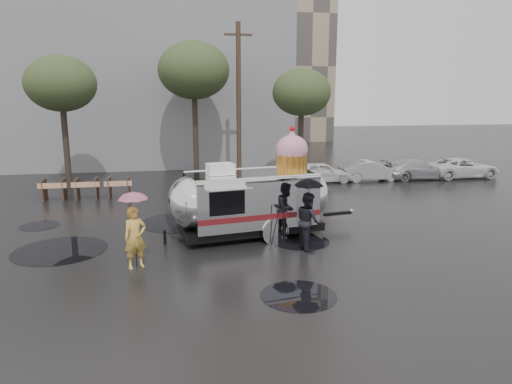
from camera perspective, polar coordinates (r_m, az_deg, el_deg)
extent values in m
plane|color=black|center=(13.78, -4.07, -8.88)|extent=(120.00, 120.00, 0.00)
cylinder|color=black|center=(19.43, -25.43, -3.82)|extent=(1.47, 1.47, 0.01)
cylinder|color=black|center=(18.27, 5.07, -3.63)|extent=(2.06, 2.06, 0.01)
cylinder|color=black|center=(18.29, -9.49, -3.74)|extent=(3.09, 3.09, 0.01)
cylinder|color=black|center=(16.12, -23.29, -6.71)|extent=(2.95, 2.95, 0.01)
cylinder|color=black|center=(15.81, 5.56, -6.13)|extent=(2.00, 2.00, 0.01)
cylinder|color=black|center=(11.71, 5.34, -12.76)|extent=(1.92, 1.92, 0.01)
cube|color=slate|center=(36.95, -14.86, 14.01)|extent=(22.00, 12.00, 13.00)
cylinder|color=#473323|center=(27.09, -2.18, 11.07)|extent=(0.28, 0.28, 9.00)
cube|color=#473323|center=(27.31, -2.24, 19.07)|extent=(1.60, 0.12, 0.12)
cylinder|color=#382D26|center=(26.50, -22.75, 6.74)|extent=(0.32, 0.32, 5.85)
ellipsoid|color=#314121|center=(26.44, -23.21, 12.35)|extent=(3.64, 3.64, 2.86)
cylinder|color=#382D26|center=(27.89, -7.60, 8.69)|extent=(0.32, 0.32, 6.75)
ellipsoid|color=#314121|center=(27.89, -7.78, 14.85)|extent=(4.20, 4.20, 3.30)
cylinder|color=#382D26|center=(26.93, 5.61, 7.18)|extent=(0.32, 0.32, 5.40)
ellipsoid|color=#314121|center=(26.84, 5.72, 12.29)|extent=(3.36, 3.36, 2.64)
cube|color=#473323|center=(24.03, -24.94, 0.26)|extent=(0.08, 0.80, 1.00)
cube|color=#473323|center=(23.82, -22.85, 0.35)|extent=(0.08, 0.80, 1.00)
cube|color=#E5590C|center=(23.51, -24.16, 0.72)|extent=(1.30, 0.04, 0.25)
cube|color=#473323|center=(23.69, -21.43, 0.40)|extent=(0.08, 0.80, 1.00)
cube|color=#473323|center=(23.53, -19.28, 0.48)|extent=(0.08, 0.80, 1.00)
cube|color=#E5590C|center=(23.20, -20.56, 0.86)|extent=(1.30, 0.04, 0.25)
cube|color=#473323|center=(23.45, -17.84, 0.54)|extent=(0.08, 0.80, 1.00)
cube|color=#473323|center=(23.34, -15.65, 0.62)|extent=(0.08, 0.80, 1.00)
cube|color=#E5590C|center=(22.97, -16.88, 1.01)|extent=(1.30, 0.04, 0.25)
imported|color=silver|center=(26.51, 8.19, 2.69)|extent=(4.00, 1.80, 1.40)
imported|color=#B2B2B7|center=(27.61, 14.12, 2.81)|extent=(4.00, 1.80, 1.40)
imported|color=#B2B2B7|center=(28.97, 19.55, 2.94)|extent=(4.20, 1.80, 1.44)
imported|color=silver|center=(30.56, 24.45, 3.05)|extent=(4.40, 1.90, 1.50)
cube|color=silver|center=(16.06, -0.70, -0.71)|extent=(4.64, 2.94, 1.77)
ellipsoid|color=silver|center=(16.88, 6.24, -0.17)|extent=(1.83, 2.47, 1.77)
ellipsoid|color=silver|center=(15.51, -8.27, -1.29)|extent=(1.83, 2.47, 1.77)
cube|color=black|center=(16.32, -0.69, -4.25)|extent=(5.17, 2.75, 0.29)
cylinder|color=black|center=(15.58, 2.25, -5.05)|extent=(0.71, 0.33, 0.69)
cylinder|color=black|center=(17.40, -0.26, -3.23)|extent=(0.71, 0.33, 0.69)
cylinder|color=silver|center=(15.44, 2.44, -5.01)|extent=(0.95, 0.25, 0.94)
cube|color=black|center=(17.72, 10.19, -2.65)|extent=(1.18, 0.31, 0.12)
sphere|color=silver|center=(18.00, 11.82, -2.32)|extent=(0.18, 0.18, 0.16)
cylinder|color=black|center=(15.66, -11.33, -5.56)|extent=(0.11, 0.11, 0.49)
cube|color=maroon|center=(15.14, 0.70, -3.22)|extent=(4.27, 0.75, 0.20)
cube|color=maroon|center=(17.20, -1.93, -1.38)|extent=(4.27, 0.75, 0.20)
cube|color=black|center=(14.62, -3.60, -1.40)|extent=(1.17, 0.22, 0.79)
cube|color=#B6B2A8|center=(14.30, -3.36, 0.31)|extent=(1.44, 0.71, 0.14)
cube|color=silver|center=(15.66, 6.12, -1.66)|extent=(0.59, 0.13, 1.28)
cube|color=white|center=(15.55, -4.48, 2.88)|extent=(0.98, 0.78, 0.37)
cylinder|color=orange|center=(16.43, 4.48, 3.71)|extent=(1.18, 1.18, 0.59)
ellipsoid|color=pink|center=(16.37, 4.51, 5.35)|extent=(1.31, 1.31, 1.02)
cone|color=pink|center=(16.32, 4.54, 7.13)|extent=(0.57, 0.57, 0.39)
sphere|color=red|center=(16.30, 4.55, 7.89)|extent=(0.23, 0.23, 0.20)
imported|color=gold|center=(13.59, -14.86, -5.54)|extent=(0.77, 0.66, 1.80)
imported|color=pink|center=(13.33, -15.09, -1.40)|extent=(1.05, 1.05, 0.72)
cylinder|color=black|center=(13.61, -14.84, -5.85)|extent=(0.02, 0.02, 1.65)
imported|color=black|center=(14.85, 6.52, -3.59)|extent=(0.61, 0.95, 1.87)
imported|color=black|center=(14.62, 6.61, 0.23)|extent=(1.15, 1.15, 0.79)
cylinder|color=black|center=(14.88, 6.51, -4.00)|extent=(0.02, 0.02, 1.65)
cylinder|color=black|center=(15.40, 3.55, -4.14)|extent=(0.04, 0.30, 1.29)
cylinder|color=black|center=(15.52, 2.18, -3.99)|extent=(0.27, 0.16, 1.29)
cylinder|color=black|center=(15.15, 2.43, -4.39)|extent=(0.26, 0.18, 1.29)
cube|color=black|center=(15.19, 2.74, -1.80)|extent=(0.11, 0.10, 0.09)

